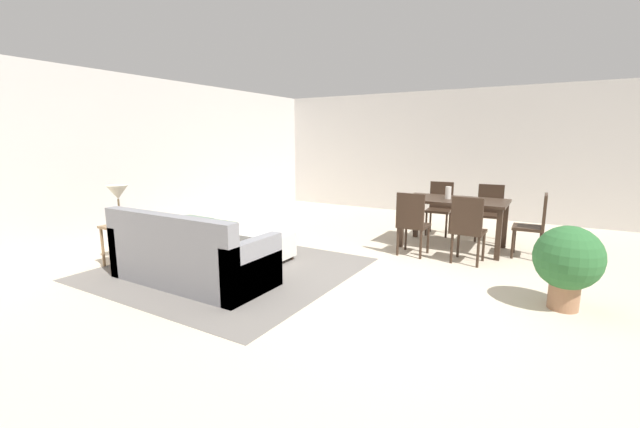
% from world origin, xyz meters
% --- Properties ---
extents(ground_plane, '(10.80, 10.80, 0.00)m').
position_xyz_m(ground_plane, '(0.00, 0.00, 0.00)').
color(ground_plane, beige).
extents(wall_back, '(9.00, 0.12, 2.70)m').
position_xyz_m(wall_back, '(0.00, 5.00, 1.35)').
color(wall_back, beige).
rests_on(wall_back, ground_plane).
extents(wall_left, '(0.12, 11.00, 2.70)m').
position_xyz_m(wall_left, '(-4.50, 0.50, 1.35)').
color(wall_left, beige).
rests_on(wall_left, ground_plane).
extents(area_rug, '(3.00, 2.80, 0.01)m').
position_xyz_m(area_rug, '(-1.89, -0.36, 0.00)').
color(area_rug, slate).
rests_on(area_rug, ground_plane).
extents(couch, '(1.96, 0.86, 0.86)m').
position_xyz_m(couch, '(-1.93, -0.95, 0.30)').
color(couch, gray).
rests_on(couch, ground_plane).
extents(ottoman_table, '(0.94, 0.55, 0.40)m').
position_xyz_m(ottoman_table, '(-1.84, 0.17, 0.23)').
color(ottoman_table, silver).
rests_on(ottoman_table, ground_plane).
extents(side_table, '(0.40, 0.40, 0.55)m').
position_xyz_m(side_table, '(-3.21, -0.96, 0.44)').
color(side_table, olive).
rests_on(side_table, ground_plane).
extents(table_lamp, '(0.26, 0.26, 0.53)m').
position_xyz_m(table_lamp, '(-3.21, -0.96, 0.96)').
color(table_lamp, brown).
rests_on(table_lamp, side_table).
extents(dining_table, '(1.51, 0.87, 0.76)m').
position_xyz_m(dining_table, '(0.36, 2.21, 0.66)').
color(dining_table, '#332319').
rests_on(dining_table, ground_plane).
extents(dining_chair_near_left, '(0.41, 0.41, 0.92)m').
position_xyz_m(dining_chair_near_left, '(-0.05, 1.44, 0.52)').
color(dining_chair_near_left, '#332319').
rests_on(dining_chair_near_left, ground_plane).
extents(dining_chair_near_right, '(0.42, 0.42, 0.92)m').
position_xyz_m(dining_chair_near_right, '(0.71, 1.44, 0.52)').
color(dining_chair_near_right, '#332319').
rests_on(dining_chair_near_right, ground_plane).
extents(dining_chair_far_left, '(0.42, 0.42, 0.92)m').
position_xyz_m(dining_chair_far_left, '(-0.06, 3.03, 0.52)').
color(dining_chair_far_left, '#332319').
rests_on(dining_chair_far_left, ground_plane).
extents(dining_chair_far_right, '(0.43, 0.43, 0.92)m').
position_xyz_m(dining_chair_far_right, '(0.76, 3.02, 0.52)').
color(dining_chair_far_right, '#332319').
rests_on(dining_chair_far_right, ground_plane).
extents(dining_chair_head_east, '(0.41, 0.41, 0.92)m').
position_xyz_m(dining_chair_head_east, '(1.47, 2.21, 0.52)').
color(dining_chair_head_east, '#332319').
rests_on(dining_chair_head_east, ground_plane).
extents(vase_centerpiece, '(0.09, 0.09, 0.19)m').
position_xyz_m(vase_centerpiece, '(0.26, 2.18, 0.85)').
color(vase_centerpiece, silver).
rests_on(vase_centerpiece, dining_table).
extents(potted_plant, '(0.63, 0.63, 0.84)m').
position_xyz_m(potted_plant, '(1.84, 0.41, 0.50)').
color(potted_plant, '#996B4C').
rests_on(potted_plant, ground_plane).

